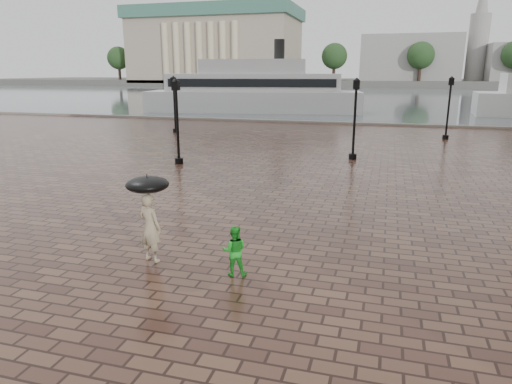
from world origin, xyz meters
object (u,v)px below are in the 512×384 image
adult_pedestrian (150,228)px  street_lamps (289,111)px  child_pedestrian (234,251)px  ferry_near (254,91)px

adult_pedestrian → street_lamps: bearing=-72.8°
child_pedestrian → ferry_near: ferry_near is taller
adult_pedestrian → child_pedestrian: 2.42m
street_lamps → adult_pedestrian: 19.85m
street_lamps → child_pedestrian: 20.30m
ferry_near → adult_pedestrian: bearing=-86.0°
adult_pedestrian → child_pedestrian: adult_pedestrian is taller
street_lamps → ferry_near: size_ratio=0.80×
adult_pedestrian → child_pedestrian: size_ratio=1.45×
street_lamps → child_pedestrian: bearing=-81.7°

